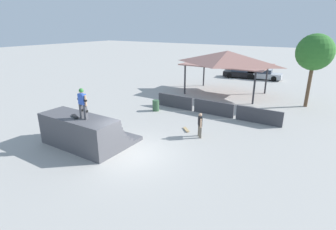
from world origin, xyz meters
name	(u,v)px	position (x,y,z in m)	size (l,w,h in m)	color
ground_plane	(133,154)	(0.00, 0.00, 0.00)	(160.00, 160.00, 0.00)	#A3A09B
quarter_pipe_ramp	(84,132)	(-3.00, -0.55, 0.77)	(4.67, 3.43, 1.77)	#4C4C51
skater_on_deck	(82,101)	(-2.45, -0.89, 2.70)	(0.69, 0.24, 1.62)	#4C4C51
skateboard_on_deck	(75,116)	(-3.00, -1.02, 1.83)	(0.79, 0.51, 0.09)	green
bystander_walking	(200,124)	(1.97, 3.89, 0.84)	(0.43, 0.55, 1.51)	#6B6051
skateboard_on_ground	(186,130)	(0.81, 4.37, 0.06)	(0.73, 0.73, 0.09)	silver
barrier_fence	(213,108)	(1.01, 8.19, 0.53)	(9.83, 0.12, 1.05)	#3D3D42
pavilion_shelter	(227,58)	(-0.60, 14.88, 3.47)	(7.84, 5.10, 4.15)	#2D2D33
tree_beside_pavilion	(315,52)	(6.65, 14.33, 4.39)	(2.82, 2.82, 5.84)	brown
trash_bin	(156,105)	(-3.21, 6.71, 0.42)	(0.52, 0.52, 0.85)	#385B3D
parked_car_black	(240,73)	(-2.02, 24.00, 0.60)	(4.42, 2.44, 1.27)	black
parked_car_silver	(264,75)	(0.88, 24.38, 0.60)	(4.21, 2.00, 1.27)	#A8AAAF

